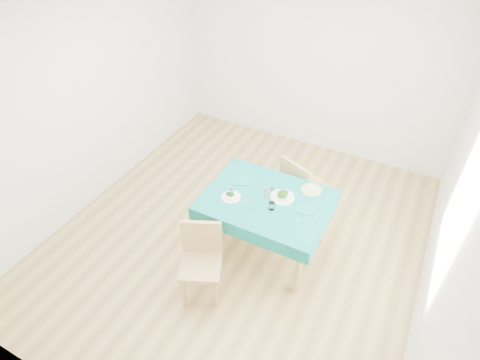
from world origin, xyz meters
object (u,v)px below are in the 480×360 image
at_px(chair_near, 200,261).
at_px(bowl_far, 282,195).
at_px(bowl_near, 231,195).
at_px(side_plate, 312,190).
at_px(table, 265,225).
at_px(chair_far, 306,177).

relative_size(chair_near, bowl_far, 3.89).
xyz_separation_m(bowl_near, bowl_far, (0.47, 0.24, 0.01)).
distance_m(bowl_near, side_plate, 0.86).
relative_size(table, bowl_near, 6.33).
height_order(table, bowl_far, bowl_far).
relative_size(table, chair_near, 1.31).
height_order(chair_near, bowl_far, chair_near).
bearing_deg(chair_near, side_plate, 36.54).
bearing_deg(bowl_near, bowl_far, 27.34).
bearing_deg(bowl_near, chair_near, -87.17).
bearing_deg(bowl_near, side_plate, 35.47).
bearing_deg(chair_far, side_plate, 138.03).
bearing_deg(chair_near, bowl_near, 68.66).
bearing_deg(chair_far, chair_near, 96.56).
xyz_separation_m(chair_near, chair_far, (0.47, 1.61, 0.07)).
height_order(chair_near, bowl_near, chair_near).
relative_size(bowl_near, bowl_far, 0.80).
distance_m(chair_near, chair_far, 1.68).
distance_m(chair_far, bowl_near, 1.08).
bearing_deg(bowl_near, chair_far, 61.55).
height_order(table, chair_near, chair_near).
xyz_separation_m(chair_near, bowl_near, (-0.03, 0.69, 0.30)).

